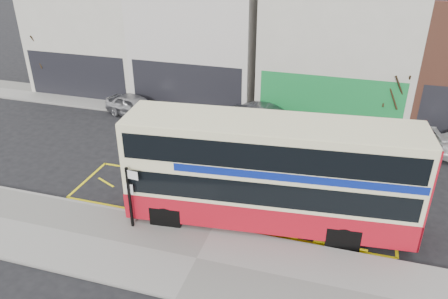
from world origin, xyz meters
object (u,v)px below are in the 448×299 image
(car_grey, at_px, (267,119))
(double_decker_bus, at_px, (271,173))
(street_tree_left, at_px, (43,41))
(bus_stop_post, at_px, (130,192))
(street_tree_right, at_px, (397,80))
(car_silver, at_px, (135,106))

(car_grey, bearing_deg, double_decker_bus, -163.47)
(car_grey, height_order, street_tree_left, street_tree_left)
(bus_stop_post, xyz_separation_m, street_tree_right, (10.06, 12.72, 1.39))
(bus_stop_post, bearing_deg, street_tree_right, 57.57)
(car_silver, relative_size, car_grey, 0.90)
(double_decker_bus, distance_m, car_silver, 13.46)
(street_tree_left, distance_m, street_tree_right, 23.45)
(car_silver, xyz_separation_m, street_tree_left, (-8.12, 2.54, 2.98))
(car_silver, relative_size, street_tree_right, 0.89)
(car_grey, distance_m, street_tree_right, 7.59)
(bus_stop_post, bearing_deg, double_decker_bus, 27.72)
(car_grey, bearing_deg, car_silver, 95.57)
(car_silver, bearing_deg, street_tree_right, -64.93)
(car_grey, xyz_separation_m, street_tree_right, (6.91, 2.00, 2.42))
(bus_stop_post, distance_m, street_tree_left, 18.80)
(street_tree_left, bearing_deg, car_grey, -8.09)
(street_tree_right, bearing_deg, car_silver, -171.86)
(car_grey, bearing_deg, bus_stop_post, 167.89)
(car_silver, bearing_deg, bus_stop_post, -136.51)
(double_decker_bus, distance_m, street_tree_left, 21.52)
(street_tree_left, bearing_deg, car_silver, -17.39)
(double_decker_bus, bearing_deg, bus_stop_post, -163.93)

